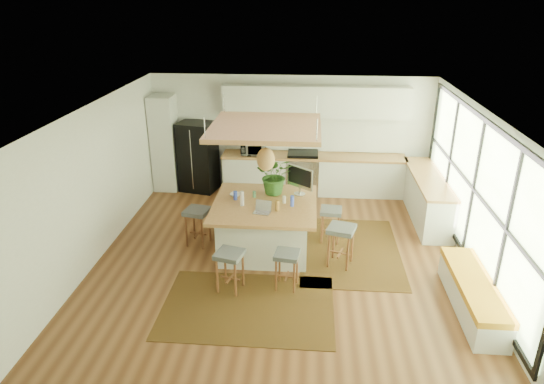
# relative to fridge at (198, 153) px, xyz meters

# --- Properties ---
(floor) EXTENTS (7.00, 7.00, 0.00)m
(floor) POSITION_rel_fridge_xyz_m (2.17, -3.16, -0.93)
(floor) COLOR #532D17
(floor) RESTS_ON ground
(ceiling) EXTENTS (7.00, 7.00, 0.00)m
(ceiling) POSITION_rel_fridge_xyz_m (2.17, -3.16, 1.78)
(ceiling) COLOR white
(ceiling) RESTS_ON ground
(wall_back) EXTENTS (6.50, 0.00, 6.50)m
(wall_back) POSITION_rel_fridge_xyz_m (2.17, 0.34, 0.42)
(wall_back) COLOR silver
(wall_back) RESTS_ON ground
(wall_front) EXTENTS (6.50, 0.00, 6.50)m
(wall_front) POSITION_rel_fridge_xyz_m (2.17, -6.66, 0.42)
(wall_front) COLOR silver
(wall_front) RESTS_ON ground
(wall_left) EXTENTS (0.00, 7.00, 7.00)m
(wall_left) POSITION_rel_fridge_xyz_m (-1.08, -3.16, 0.42)
(wall_left) COLOR silver
(wall_left) RESTS_ON ground
(wall_right) EXTENTS (0.00, 7.00, 7.00)m
(wall_right) POSITION_rel_fridge_xyz_m (5.42, -3.16, 0.42)
(wall_right) COLOR silver
(wall_right) RESTS_ON ground
(window_wall) EXTENTS (0.10, 6.20, 2.60)m
(window_wall) POSITION_rel_fridge_xyz_m (5.39, -3.16, 0.47)
(window_wall) COLOR black
(window_wall) RESTS_ON wall_right
(pantry) EXTENTS (0.55, 0.60, 2.25)m
(pantry) POSITION_rel_fridge_xyz_m (-0.78, 0.02, 0.20)
(pantry) COLOR silver
(pantry) RESTS_ON floor
(back_counter_base) EXTENTS (4.20, 0.60, 0.88)m
(back_counter_base) POSITION_rel_fridge_xyz_m (2.72, 0.02, -0.49)
(back_counter_base) COLOR silver
(back_counter_base) RESTS_ON floor
(back_counter_top) EXTENTS (4.24, 0.64, 0.05)m
(back_counter_top) POSITION_rel_fridge_xyz_m (2.72, 0.02, -0.03)
(back_counter_top) COLOR #946034
(back_counter_top) RESTS_ON back_counter_base
(backsplash) EXTENTS (4.20, 0.02, 0.80)m
(backsplash) POSITION_rel_fridge_xyz_m (2.72, 0.32, 0.43)
(backsplash) COLOR white
(backsplash) RESTS_ON wall_back
(upper_cabinets) EXTENTS (4.20, 0.34, 0.70)m
(upper_cabinets) POSITION_rel_fridge_xyz_m (2.72, 0.16, 1.22)
(upper_cabinets) COLOR silver
(upper_cabinets) RESTS_ON wall_back
(range) EXTENTS (0.76, 0.62, 1.00)m
(range) POSITION_rel_fridge_xyz_m (2.47, 0.02, -0.43)
(range) COLOR #A5A5AA
(range) RESTS_ON floor
(right_counter_base) EXTENTS (0.60, 2.50, 0.88)m
(right_counter_base) POSITION_rel_fridge_xyz_m (5.10, -1.16, -0.49)
(right_counter_base) COLOR silver
(right_counter_base) RESTS_ON floor
(right_counter_top) EXTENTS (0.64, 2.54, 0.05)m
(right_counter_top) POSITION_rel_fridge_xyz_m (5.10, -1.16, -0.03)
(right_counter_top) COLOR #946034
(right_counter_top) RESTS_ON right_counter_base
(window_bench) EXTENTS (0.52, 2.00, 0.50)m
(window_bench) POSITION_rel_fridge_xyz_m (5.12, -4.36, -0.68)
(window_bench) COLOR silver
(window_bench) RESTS_ON floor
(ceiling_panel) EXTENTS (1.86, 1.86, 0.80)m
(ceiling_panel) POSITION_rel_fridge_xyz_m (1.87, -2.76, 1.12)
(ceiling_panel) COLOR #946034
(ceiling_panel) RESTS_ON ceiling
(rug_near) EXTENTS (2.60, 1.80, 0.01)m
(rug_near) POSITION_rel_fridge_xyz_m (1.76, -4.58, -0.92)
(rug_near) COLOR black
(rug_near) RESTS_ON floor
(rug_right) EXTENTS (1.80, 2.60, 0.01)m
(rug_right) POSITION_rel_fridge_xyz_m (3.43, -2.73, -0.92)
(rug_right) COLOR black
(rug_right) RESTS_ON floor
(fridge) EXTENTS (0.95, 0.81, 1.65)m
(fridge) POSITION_rel_fridge_xyz_m (0.00, 0.00, 0.00)
(fridge) COLOR black
(fridge) RESTS_ON floor
(island) EXTENTS (1.85, 1.85, 0.93)m
(island) POSITION_rel_fridge_xyz_m (1.85, -2.78, -0.46)
(island) COLOR #946034
(island) RESTS_ON floor
(stool_near_left) EXTENTS (0.50, 0.50, 0.69)m
(stool_near_left) POSITION_rel_fridge_xyz_m (1.43, -4.15, -0.57)
(stool_near_left) COLOR #45494C
(stool_near_left) RESTS_ON floor
(stool_near_right) EXTENTS (0.43, 0.43, 0.64)m
(stool_near_right) POSITION_rel_fridge_xyz_m (2.32, -4.01, -0.57)
(stool_near_right) COLOR #45494C
(stool_near_right) RESTS_ON floor
(stool_right_front) EXTENTS (0.55, 0.55, 0.74)m
(stool_right_front) POSITION_rel_fridge_xyz_m (3.21, -3.24, -0.57)
(stool_right_front) COLOR #45494C
(stool_right_front) RESTS_ON floor
(stool_right_back) EXTENTS (0.43, 0.43, 0.67)m
(stool_right_back) POSITION_rel_fridge_xyz_m (3.06, -2.36, -0.57)
(stool_right_back) COLOR #45494C
(stool_right_back) RESTS_ON floor
(stool_left_side) EXTENTS (0.51, 0.51, 0.72)m
(stool_left_side) POSITION_rel_fridge_xyz_m (0.58, -2.69, -0.57)
(stool_left_side) COLOR #45494C
(stool_left_side) RESTS_ON floor
(laptop) EXTENTS (0.34, 0.35, 0.21)m
(laptop) POSITION_rel_fridge_xyz_m (1.84, -3.20, 0.12)
(laptop) COLOR #A5A5AA
(laptop) RESTS_ON island
(monitor) EXTENTS (0.60, 0.54, 0.55)m
(monitor) POSITION_rel_fridge_xyz_m (2.46, -2.33, 0.26)
(monitor) COLOR #A5A5AA
(monitor) RESTS_ON island
(microwave) EXTENTS (0.55, 0.32, 0.36)m
(microwave) POSITION_rel_fridge_xyz_m (1.31, -0.02, 0.18)
(microwave) COLOR #A5A5AA
(microwave) RESTS_ON back_counter_top
(island_plant) EXTENTS (0.67, 0.75, 0.57)m
(island_plant) POSITION_rel_fridge_xyz_m (2.00, -2.31, 0.29)
(island_plant) COLOR #1E4C19
(island_plant) RESTS_ON island
(island_bowl) EXTENTS (0.25, 0.25, 0.05)m
(island_bowl) POSITION_rel_fridge_xyz_m (1.28, -2.50, 0.03)
(island_bowl) COLOR silver
(island_bowl) RESTS_ON island
(island_bottle_0) EXTENTS (0.07, 0.07, 0.19)m
(island_bottle_0) POSITION_rel_fridge_xyz_m (1.30, -2.68, 0.10)
(island_bottle_0) COLOR blue
(island_bottle_0) RESTS_ON island
(island_bottle_1) EXTENTS (0.07, 0.07, 0.19)m
(island_bottle_1) POSITION_rel_fridge_xyz_m (1.45, -2.93, 0.10)
(island_bottle_1) COLOR silver
(island_bottle_1) RESTS_ON island
(island_bottle_2) EXTENTS (0.07, 0.07, 0.19)m
(island_bottle_2) POSITION_rel_fridge_xyz_m (2.10, -3.08, 0.10)
(island_bottle_2) COLOR #AF7A3A
(island_bottle_2) RESTS_ON island
(island_bottle_3) EXTENTS (0.07, 0.07, 0.19)m
(island_bottle_3) POSITION_rel_fridge_xyz_m (2.20, -2.73, 0.10)
(island_bottle_3) COLOR silver
(island_bottle_3) RESTS_ON island
(island_bottle_4) EXTENTS (0.07, 0.07, 0.19)m
(island_bottle_4) POSITION_rel_fridge_xyz_m (1.65, -2.53, 0.10)
(island_bottle_4) COLOR #538B5F
(island_bottle_4) RESTS_ON island
(island_bottle_5) EXTENTS (0.07, 0.07, 0.19)m
(island_bottle_5) POSITION_rel_fridge_xyz_m (2.35, -2.88, 0.10)
(island_bottle_5) COLOR blue
(island_bottle_5) RESTS_ON island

